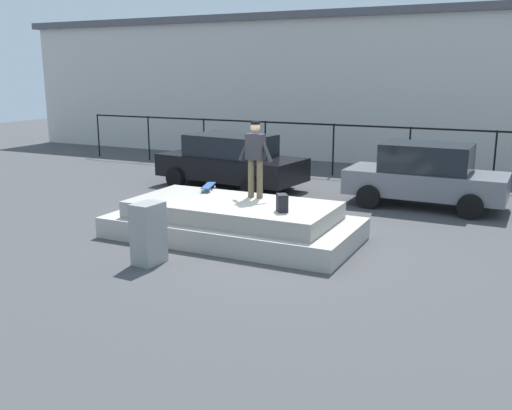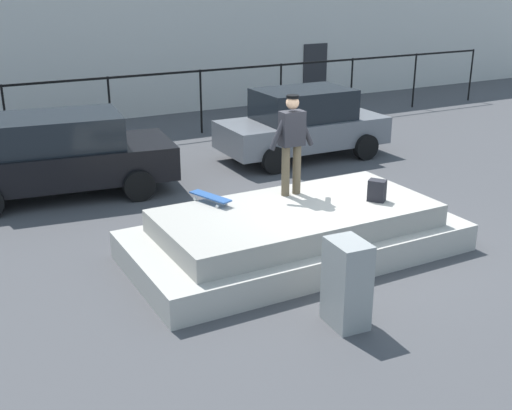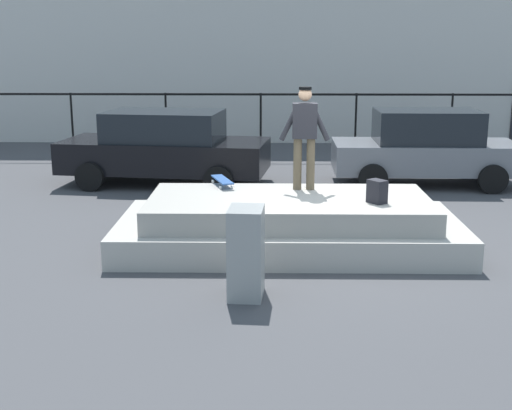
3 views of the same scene
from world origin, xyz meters
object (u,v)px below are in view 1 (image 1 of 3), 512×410
skateboard (208,186)px  backpack (282,203)px  car_black_sedan_near (231,161)px  utility_box (149,233)px  car_grey_sedan_mid (426,175)px  skateboarder (255,154)px

skateboard → backpack: backpack is taller
car_black_sedan_near → utility_box: car_black_sedan_near is taller
car_grey_sedan_mid → utility_box: bearing=-118.4°
backpack → car_black_sedan_near: size_ratio=0.07×
car_black_sedan_near → backpack: bearing=-52.6°
backpack → utility_box: (-1.97, -1.89, -0.41)m
skateboard → utility_box: (0.51, -3.13, -0.33)m
skateboarder → skateboard: skateboarder is taller
skateboarder → backpack: size_ratio=4.72×
skateboard → backpack: (2.48, -1.25, 0.08)m
car_black_sedan_near → skateboarder: bearing=-55.5°
skateboarder → utility_box: (-0.88, -2.86, -1.21)m
skateboard → backpack: bearing=-26.7°
skateboarder → car_black_sedan_near: (-2.99, 4.35, -0.94)m
skateboard → car_grey_sedan_mid: 6.02m
skateboarder → car_black_sedan_near: size_ratio=0.35×
backpack → car_grey_sedan_mid: (1.94, 5.34, -0.13)m
skateboarder → car_grey_sedan_mid: size_ratio=0.40×
car_grey_sedan_mid → utility_box: car_grey_sedan_mid is taller
skateboard → car_black_sedan_near: 4.38m
skateboarder → skateboard: size_ratio=2.01×
backpack → car_grey_sedan_mid: 5.68m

